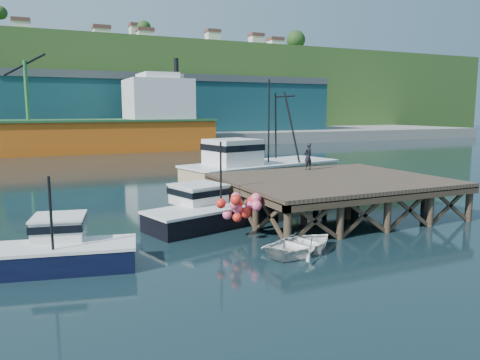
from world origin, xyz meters
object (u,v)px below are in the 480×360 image
boat_black (209,209)px  dinghy (303,244)px  trawler (259,168)px  dockworker (308,156)px  boat_navy (57,249)px

boat_black → dinghy: 6.54m
boat_black → dinghy: boat_black is taller
trawler → dinghy: bearing=-122.6°
boat_black → dockworker: bearing=5.9°
boat_navy → boat_black: boat_black is taller
trawler → dockworker: 5.45m
boat_black → dinghy: size_ratio=2.09×
dinghy → dockworker: bearing=-52.7°
trawler → dockworker: (0.98, -5.19, 1.31)m
boat_black → dinghy: bearing=-89.0°
dockworker → trawler: bearing=-93.9°
boat_black → boat_navy: bearing=-168.4°
boat_navy → dinghy: 9.88m
boat_navy → dockworker: 17.58m
boat_black → trawler: size_ratio=0.59×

